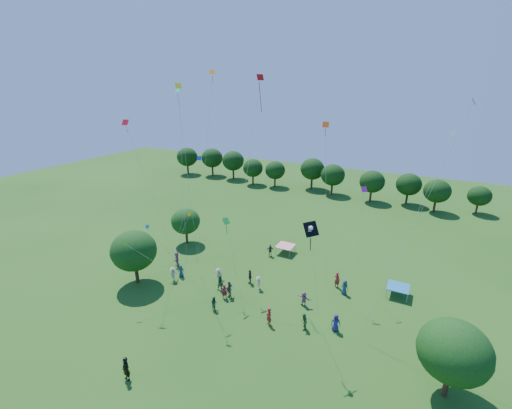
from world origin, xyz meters
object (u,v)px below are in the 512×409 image
object	(u,v)px
near_tree_west	(134,251)
man_in_black	(126,369)
red_high_kite	(255,120)
tent_red_stripe	(285,246)
near_tree_north	(186,221)
pirate_kite	(311,231)
tent_blue	(398,287)
near_tree_east	(454,352)

from	to	relation	value
near_tree_west	man_in_black	world-z (taller)	near_tree_west
near_tree_west	man_in_black	size ratio (longest dim) A/B	3.15
red_high_kite	near_tree_west	bearing A→B (deg)	-147.78
man_in_black	tent_red_stripe	bearing A→B (deg)	89.08
near_tree_north	man_in_black	distance (m)	24.26
red_high_kite	pirate_kite	bearing A→B (deg)	-40.40
near_tree_west	man_in_black	xyz separation A→B (m)	(9.64, -10.48, -3.03)
pirate_kite	red_high_kite	distance (m)	13.82
near_tree_north	pirate_kite	distance (m)	25.72
near_tree_north	tent_red_stripe	xyz separation A→B (m)	(13.71, 3.65, -2.31)
pirate_kite	near_tree_west	bearing A→B (deg)	178.90
tent_red_stripe	pirate_kite	bearing A→B (deg)	-61.37
tent_blue	near_tree_east	bearing A→B (deg)	-69.21
tent_red_stripe	tent_blue	distance (m)	14.99
tent_red_stripe	tent_blue	world-z (taller)	same
tent_red_stripe	near_tree_north	bearing A→B (deg)	-165.09
tent_red_stripe	red_high_kite	size ratio (longest dim) A/B	0.10
man_in_black	red_high_kite	xyz separation A→B (m)	(1.79, 17.67, 17.05)
tent_blue	man_in_black	size ratio (longest dim) A/B	1.10
near_tree_north	near_tree_east	size ratio (longest dim) A/B	0.84
man_in_black	near_tree_west	bearing A→B (deg)	137.46
tent_red_stripe	tent_blue	xyz separation A→B (m)	(14.56, -3.58, 0.00)
near_tree_west	near_tree_east	xyz separation A→B (m)	(31.21, -0.81, -0.08)
near_tree_north	near_tree_west	bearing A→B (deg)	-81.96
tent_red_stripe	pirate_kite	size ratio (longest dim) A/B	0.22
red_high_kite	man_in_black	bearing A→B (deg)	-95.77
near_tree_north	tent_red_stripe	size ratio (longest dim) A/B	2.35
man_in_black	near_tree_north	bearing A→B (deg)	122.43
tent_blue	man_in_black	world-z (taller)	man_in_black
near_tree_east	pirate_kite	xyz separation A→B (m)	(-10.87, 0.42, 6.77)
near_tree_west	tent_blue	distance (m)	29.06
near_tree_west	tent_red_stripe	xyz separation A→B (m)	(12.17, 14.58, -2.99)
near_tree_north	tent_blue	bearing A→B (deg)	0.15
near_tree_west	tent_red_stripe	bearing A→B (deg)	50.15
near_tree_north	pirate_kite	bearing A→B (deg)	-27.34
pirate_kite	tent_blue	bearing A→B (deg)	60.73
near_tree_north	man_in_black	size ratio (longest dim) A/B	2.59
near_tree_north	near_tree_east	xyz separation A→B (m)	(32.75, -11.74, 0.60)
man_in_black	red_high_kite	world-z (taller)	red_high_kite
near_tree_east	pirate_kite	bearing A→B (deg)	177.79
near_tree_west	tent_blue	bearing A→B (deg)	22.37
near_tree_east	tent_red_stripe	world-z (taller)	near_tree_east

